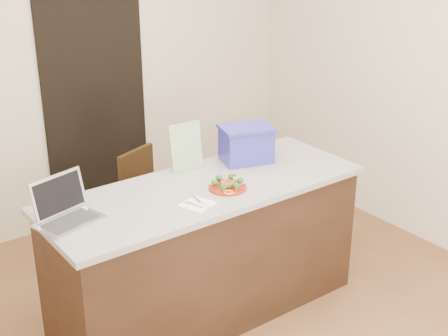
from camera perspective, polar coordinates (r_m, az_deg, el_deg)
ground at (r=4.16m, az=0.45°, el=-14.45°), size 4.00×4.00×0.00m
room_shell at (r=3.44m, az=0.54°, el=7.64°), size 4.00×4.00×4.00m
doorway at (r=5.31m, az=-11.63°, el=5.59°), size 0.90×0.02×2.00m
island at (r=4.08m, az=-1.65°, el=-7.54°), size 2.06×0.76×0.92m
plate at (r=3.83m, az=0.32°, el=-1.77°), size 0.24×0.24×0.02m
meatballs at (r=3.82m, az=0.35°, el=-1.44°), size 0.09×0.09×0.04m
broccoli at (r=3.81m, az=0.32°, el=-1.25°), size 0.19×0.20×0.04m
pepper_rings at (r=3.83m, az=0.32°, el=-1.65°), size 0.20×0.22×0.01m
napkin at (r=3.63m, az=-2.49°, el=-3.33°), size 0.21×0.21×0.01m
fork at (r=3.62m, az=-2.80°, el=-3.29°), size 0.04×0.14×0.00m
knife at (r=3.63m, az=-1.94°, el=-3.20°), size 0.03×0.20×0.01m
yogurt_bottle at (r=3.88m, az=1.01°, el=-1.13°), size 0.03×0.03×0.07m
laptop at (r=3.55m, az=-14.41°, el=-3.61°), size 0.39×0.35×0.24m
leaflet at (r=4.06m, az=-3.46°, el=1.95°), size 0.23×0.06×0.32m
blue_box at (r=4.21m, az=2.05°, el=2.23°), size 0.40×0.34×0.25m
chair at (r=4.79m, az=-7.37°, el=-2.70°), size 0.48×0.49×0.84m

